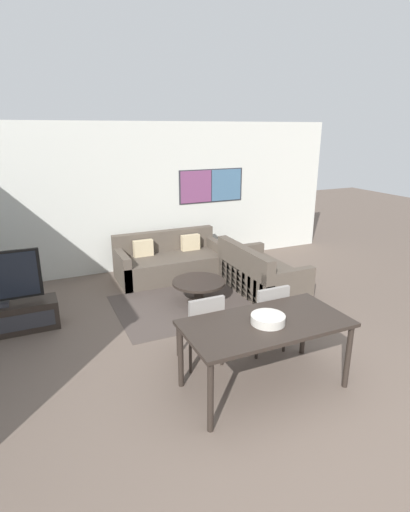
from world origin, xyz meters
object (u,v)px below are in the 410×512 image
object	(u,v)px
sofa_main	(170,262)
coffee_table	(199,286)
sofa_side	(258,276)
fruit_bowl	(268,319)
dining_chair_left	(202,325)
dining_chair_centre	(267,314)
dining_table	(266,329)

from	to	relation	value
sofa_main	coffee_table	xyz separation A→B (m)	(0.00, -1.37, 0.01)
sofa_side	fruit_bowl	distance (m)	2.78
sofa_main	dining_chair_left	distance (m)	3.05
coffee_table	fruit_bowl	world-z (taller)	fruit_bowl
sofa_main	fruit_bowl	world-z (taller)	fruit_bowl
sofa_main	dining_chair_left	size ratio (longest dim) A/B	2.24
coffee_table	dining_chair_centre	xyz separation A→B (m)	(0.19, -1.65, 0.22)
dining_chair_left	dining_chair_centre	size ratio (longest dim) A/B	1.00
dining_table	fruit_bowl	world-z (taller)	fruit_bowl
coffee_table	dining_chair_left	distance (m)	1.74
sofa_main	coffee_table	size ratio (longest dim) A/B	2.36
sofa_side	coffee_table	size ratio (longest dim) A/B	1.95
dining_table	fruit_bowl	bearing A→B (deg)	-90.67
sofa_main	dining_chair_left	bearing A→B (deg)	-102.40
sofa_main	coffee_table	bearing A→B (deg)	-90.00
coffee_table	dining_chair_left	world-z (taller)	dining_chair_left
dining_table	coffee_table	bearing A→B (deg)	84.19
coffee_table	dining_chair_centre	bearing A→B (deg)	-83.43
fruit_bowl	coffee_table	bearing A→B (deg)	84.26
dining_chair_centre	sofa_main	bearing A→B (deg)	93.60
dining_chair_left	sofa_main	bearing A→B (deg)	77.60
dining_table	dining_chair_left	bearing A→B (deg)	121.97
dining_chair_centre	fruit_bowl	size ratio (longest dim) A/B	2.51
sofa_side	dining_chair_left	size ratio (longest dim) A/B	1.84
sofa_main	dining_chair_centre	distance (m)	3.04
sofa_main	fruit_bowl	bearing A→B (deg)	-93.61
sofa_main	dining_table	world-z (taller)	sofa_main
sofa_side	dining_table	xyz separation A→B (m)	(-1.37, -2.32, 0.43)
sofa_side	dining_table	bearing A→B (deg)	149.56
dining_table	fruit_bowl	xyz separation A→B (m)	(-0.00, -0.03, 0.13)
sofa_side	dining_chair_centre	bearing A→B (deg)	150.98
coffee_table	dining_table	world-z (taller)	dining_table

